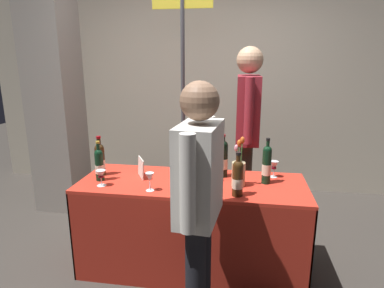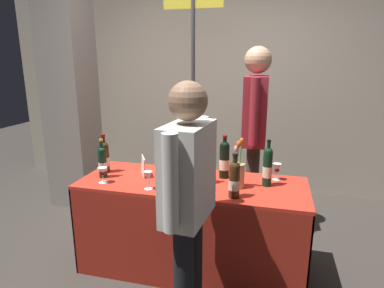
{
  "view_description": "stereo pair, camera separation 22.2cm",
  "coord_description": "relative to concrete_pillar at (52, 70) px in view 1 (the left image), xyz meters",
  "views": [
    {
      "loc": [
        0.37,
        -2.34,
        1.65
      ],
      "look_at": [
        0.0,
        0.0,
        1.04
      ],
      "focal_mm": 30.54,
      "sensor_mm": 36.0,
      "label": 1
    },
    {
      "loc": [
        0.59,
        -2.29,
        1.65
      ],
      "look_at": [
        0.0,
        0.0,
        1.04
      ],
      "focal_mm": 30.54,
      "sensor_mm": 36.0,
      "label": 2
    }
  ],
  "objects": [
    {
      "name": "vendor_presenter",
      "position": [
        2.07,
        -0.17,
        -0.47
      ],
      "size": [
        0.24,
        0.64,
        1.78
      ],
      "rotation": [
        0.0,
        0.0,
        -1.55
      ],
      "color": "#4C4233",
      "rests_on": "ground_plane"
    },
    {
      "name": "flower_vase",
      "position": [
        2.01,
        -0.98,
        -0.7
      ],
      "size": [
        0.1,
        0.1,
        0.38
      ],
      "color": "tan",
      "rests_on": "tasting_table"
    },
    {
      "name": "brochure_stand",
      "position": [
        1.24,
        -0.91,
        -0.73
      ],
      "size": [
        0.1,
        0.16,
        0.15
      ],
      "primitive_type": "cube",
      "rotation": [
        -0.05,
        0.0,
        5.22
      ],
      "color": "silver",
      "rests_on": "tasting_table"
    },
    {
      "name": "taster_foreground_right",
      "position": [
        1.8,
        -1.59,
        -0.63
      ],
      "size": [
        0.25,
        0.57,
        1.55
      ],
      "rotation": [
        0.0,
        0.0,
        1.47
      ],
      "color": "black",
      "rests_on": "ground_plane"
    },
    {
      "name": "display_bottle_4",
      "position": [
        2.22,
        -0.9,
        -0.66
      ],
      "size": [
        0.07,
        0.07,
        0.35
      ],
      "color": "black",
      "rests_on": "tasting_table"
    },
    {
      "name": "ground_plane",
      "position": [
        1.66,
        -0.95,
        -1.55
      ],
      "size": [
        12.0,
        12.0,
        0.0
      ],
      "primitive_type": "plane",
      "color": "#38332D"
    },
    {
      "name": "wine_glass_near_taster",
      "position": [
        1.01,
        -1.14,
        -0.72
      ],
      "size": [
        0.07,
        0.07,
        0.12
      ],
      "color": "silver",
      "rests_on": "tasting_table"
    },
    {
      "name": "wine_glass_near_vendor",
      "position": [
        1.39,
        -1.18,
        -0.71
      ],
      "size": [
        0.06,
        0.06,
        0.14
      ],
      "color": "silver",
      "rests_on": "tasting_table"
    },
    {
      "name": "display_bottle_5",
      "position": [
        1.88,
        -0.8,
        -0.66
      ],
      "size": [
        0.08,
        0.08,
        0.35
      ],
      "color": "black",
      "rests_on": "tasting_table"
    },
    {
      "name": "display_bottle_0",
      "position": [
        1.76,
        -0.96,
        -0.67
      ],
      "size": [
        0.07,
        0.07,
        0.33
      ],
      "color": "#38230F",
      "rests_on": "tasting_table"
    },
    {
      "name": "concrete_pillar",
      "position": [
        0.0,
        0.0,
        0.0
      ],
      "size": [
        0.46,
        0.46,
        3.1
      ],
      "primitive_type": "cube",
      "color": "gray",
      "rests_on": "ground_plane"
    },
    {
      "name": "display_bottle_1",
      "position": [
        2.01,
        -1.17,
        -0.68
      ],
      "size": [
        0.08,
        0.08,
        0.31
      ],
      "color": "#38230F",
      "rests_on": "tasting_table"
    },
    {
      "name": "tasting_table",
      "position": [
        1.66,
        -0.95,
        -1.04
      ],
      "size": [
        1.74,
        0.65,
        0.74
      ],
      "color": "red",
      "rests_on": "ground_plane"
    },
    {
      "name": "wine_glass_mid",
      "position": [
        2.29,
        -0.75,
        -0.72
      ],
      "size": [
        0.07,
        0.07,
        0.13
      ],
      "color": "silver",
      "rests_on": "tasting_table"
    },
    {
      "name": "featured_wine_bottle",
      "position": [
        1.61,
        -0.75,
        -0.68
      ],
      "size": [
        0.07,
        0.07,
        0.32
      ],
      "color": "black",
      "rests_on": "tasting_table"
    },
    {
      "name": "display_bottle_3",
      "position": [
        0.95,
        -1.03,
        -0.68
      ],
      "size": [
        0.07,
        0.07,
        0.31
      ],
      "color": "black",
      "rests_on": "tasting_table"
    },
    {
      "name": "back_partition",
      "position": [
        1.66,
        0.94,
        -0.22
      ],
      "size": [
        6.04,
        0.12,
        2.66
      ],
      "primitive_type": "cube",
      "color": "#B2A893",
      "rests_on": "ground_plane"
    },
    {
      "name": "display_bottle_2",
      "position": [
        0.9,
        -0.91,
        -0.67
      ],
      "size": [
        0.08,
        0.08,
        0.32
      ],
      "color": "#38230F",
      "rests_on": "tasting_table"
    },
    {
      "name": "booth_signpost",
      "position": [
        1.39,
        0.17,
        -0.1
      ],
      "size": [
        0.62,
        0.04,
        2.35
      ],
      "color": "#47474C",
      "rests_on": "ground_plane"
    }
  ]
}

